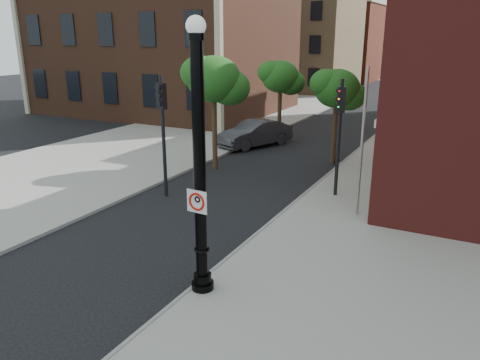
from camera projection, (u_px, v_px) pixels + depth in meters
The scene contains 16 objects.
ground at pixel (132, 271), 12.75m from camera, with size 120.00×120.00×0.00m, color black.
sidewalk_right at pixel (416, 196), 18.54m from camera, with size 8.00×60.00×0.12m, color gray.
sidewalk_left at pixel (202, 128), 31.94m from camera, with size 10.00×50.00×0.12m, color gray.
curb_edge at pixel (320, 182), 20.28m from camera, with size 0.10×60.00×0.14m, color gray.
victorian_building at pixel (165, 1), 37.50m from camera, with size 18.60×14.60×17.95m.
bg_building_tan_a at pixel (299, 36), 53.50m from camera, with size 12.00×12.00×12.00m, color #9C7D55.
bg_building_red at pixel (334, 43), 65.64m from camera, with size 12.00×12.00×10.00m, color maroon.
lamppost at pixel (200, 177), 10.79m from camera, with size 0.56×0.56×6.56m.
no_parking_sign at pixel (197, 201), 10.81m from camera, with size 0.55×0.08×0.55m.
parked_car at pixel (255, 133), 26.78m from camera, with size 1.59×4.56×1.50m, color #323237.
traffic_signal_left at pixel (162, 116), 17.75m from camera, with size 0.30×0.39×4.75m.
traffic_signal_right at pixel (340, 119), 17.57m from camera, with size 0.37×0.41×4.62m.
utility_pole at pixel (362, 145), 15.76m from camera, with size 0.10×0.10×5.21m, color #999999.
street_tree_a at pixel (215, 80), 21.26m from camera, with size 2.94×2.65×5.29m.
street_tree_b at pixel (281, 78), 27.57m from camera, with size 2.63×2.38×4.74m.
street_tree_c at pixel (338, 90), 22.30m from camera, with size 2.57×2.33×4.64m.
Camera 1 is at (7.92, -8.76, 6.17)m, focal length 35.00 mm.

